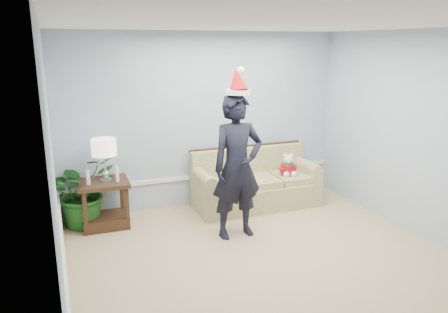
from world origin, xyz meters
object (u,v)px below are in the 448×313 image
sofa (254,185)px  table_lamp (104,149)px  man (237,167)px  side_table (105,209)px  teddy_bear (288,167)px  houseplant (82,191)px

sofa → table_lamp: 2.42m
man → side_table: bearing=147.3°
table_lamp → teddy_bear: 2.84m
sofa → side_table: (-2.33, 0.01, -0.06)m
side_table → table_lamp: 0.86m
side_table → teddy_bear: bearing=-3.5°
table_lamp → man: size_ratio=0.31×
table_lamp → teddy_bear: (2.79, -0.16, -0.51)m
side_table → houseplant: houseplant is taller
sofa → table_lamp: bearing=-179.3°
table_lamp → houseplant: size_ratio=0.59×
side_table → table_lamp: size_ratio=1.18×
man → teddy_bear: bearing=31.0°
sofa → houseplant: houseplant is taller
side_table → man: 2.00m
houseplant → man: 2.23m
sofa → man: (-0.72, -0.95, 0.63)m
sofa → teddy_bear: bearing=-17.3°
man → table_lamp: bearing=146.9°
houseplant → man: size_ratio=0.53×
teddy_bear → man: bearing=-139.8°
teddy_bear → houseplant: bearing=-178.8°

